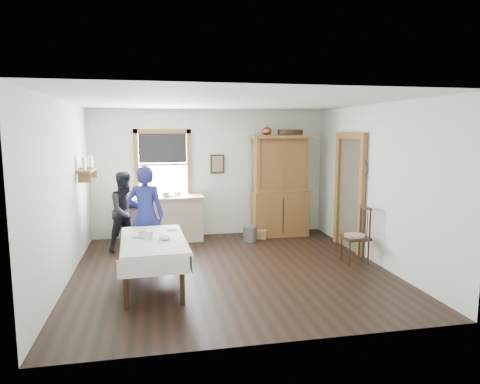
# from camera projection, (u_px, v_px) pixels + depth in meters

# --- Properties ---
(room) EXTENTS (5.01, 5.01, 2.70)m
(room) POSITION_uv_depth(u_px,v_px,m) (231.00, 188.00, 6.79)
(room) COLOR black
(room) RESTS_ON ground
(window) EXTENTS (1.18, 0.07, 1.48)m
(window) POSITION_uv_depth(u_px,v_px,m) (163.00, 161.00, 8.94)
(window) COLOR white
(window) RESTS_ON room
(doorway) EXTENTS (0.09, 1.14, 2.22)m
(doorway) POSITION_uv_depth(u_px,v_px,m) (350.00, 189.00, 8.12)
(doorway) COLOR #463F32
(doorway) RESTS_ON room
(wall_shelf) EXTENTS (0.24, 1.00, 0.44)m
(wall_shelf) POSITION_uv_depth(u_px,v_px,m) (88.00, 168.00, 7.79)
(wall_shelf) COLOR brown
(wall_shelf) RESTS_ON room
(framed_picture) EXTENTS (0.30, 0.04, 0.40)m
(framed_picture) POSITION_uv_depth(u_px,v_px,m) (217.00, 164.00, 9.18)
(framed_picture) COLOR #331D12
(framed_picture) RESTS_ON room
(rug_beater) EXTENTS (0.01, 0.27, 0.27)m
(rug_beater) POSITION_uv_depth(u_px,v_px,m) (365.00, 161.00, 7.51)
(rug_beater) COLOR black
(rug_beater) RESTS_ON room
(work_counter) EXTENTS (1.66, 0.72, 0.93)m
(work_counter) POSITION_uv_depth(u_px,v_px,m) (163.00, 219.00, 8.76)
(work_counter) COLOR tan
(work_counter) RESTS_ON room
(china_hutch) EXTENTS (1.28, 0.63, 2.16)m
(china_hutch) POSITION_uv_depth(u_px,v_px,m) (280.00, 186.00, 9.20)
(china_hutch) COLOR brown
(china_hutch) RESTS_ON room
(dining_table) EXTENTS (1.01, 1.81, 0.71)m
(dining_table) POSITION_uv_depth(u_px,v_px,m) (154.00, 262.00, 6.21)
(dining_table) COLOR silver
(dining_table) RESTS_ON room
(spindle_chair) EXTENTS (0.46, 0.46, 0.99)m
(spindle_chair) POSITION_uv_depth(u_px,v_px,m) (355.00, 235.00, 7.28)
(spindle_chair) COLOR #331D12
(spindle_chair) RESTS_ON room
(pail) EXTENTS (0.37, 0.37, 0.30)m
(pail) POSITION_uv_depth(u_px,v_px,m) (250.00, 234.00, 8.79)
(pail) COLOR gray
(pail) RESTS_ON room
(wicker_basket) EXTENTS (0.39, 0.33, 0.19)m
(wicker_basket) POSITION_uv_depth(u_px,v_px,m) (259.00, 234.00, 9.04)
(wicker_basket) COLOR #A3804A
(wicker_basket) RESTS_ON room
(woman_blue) EXTENTS (0.63, 0.47, 1.56)m
(woman_blue) POSITION_uv_depth(u_px,v_px,m) (146.00, 219.00, 7.20)
(woman_blue) COLOR navy
(woman_blue) RESTS_ON room
(figure_dark) EXTENTS (0.85, 0.80, 1.39)m
(figure_dark) POSITION_uv_depth(u_px,v_px,m) (127.00, 214.00, 8.06)
(figure_dark) COLOR black
(figure_dark) RESTS_ON room
(table_cup_a) EXTENTS (0.13, 0.13, 0.10)m
(table_cup_a) POSITION_uv_depth(u_px,v_px,m) (143.00, 235.00, 6.17)
(table_cup_a) COLOR white
(table_cup_a) RESTS_ON dining_table
(table_cup_b) EXTENTS (0.14, 0.14, 0.10)m
(table_cup_b) POSITION_uv_depth(u_px,v_px,m) (150.00, 236.00, 6.11)
(table_cup_b) COLOR white
(table_cup_b) RESTS_ON dining_table
(table_bowl) EXTENTS (0.23, 0.23, 0.05)m
(table_bowl) POSITION_uv_depth(u_px,v_px,m) (165.00, 238.00, 6.09)
(table_bowl) COLOR white
(table_bowl) RESTS_ON dining_table
(counter_book) EXTENTS (0.26, 0.28, 0.02)m
(counter_book) POSITION_uv_depth(u_px,v_px,m) (167.00, 196.00, 8.71)
(counter_book) COLOR #7A6451
(counter_book) RESTS_ON work_counter
(counter_bowl) EXTENTS (0.23, 0.23, 0.06)m
(counter_bowl) POSITION_uv_depth(u_px,v_px,m) (177.00, 193.00, 8.90)
(counter_bowl) COLOR white
(counter_bowl) RESTS_ON work_counter
(shelf_bowl) EXTENTS (0.22, 0.22, 0.05)m
(shelf_bowl) POSITION_uv_depth(u_px,v_px,m) (88.00, 167.00, 7.79)
(shelf_bowl) COLOR white
(shelf_bowl) RESTS_ON wall_shelf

